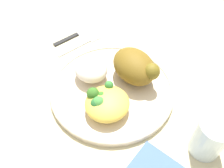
{
  "coord_description": "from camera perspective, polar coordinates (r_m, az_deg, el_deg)",
  "views": [
    {
      "loc": [
        0.29,
        -0.2,
        0.45
      ],
      "look_at": [
        0.0,
        0.0,
        0.03
      ],
      "focal_mm": 38.26,
      "sensor_mm": 36.0,
      "label": 1
    }
  ],
  "objects": [
    {
      "name": "rice_pile",
      "position": [
        0.57,
        -5.08,
        3.66
      ],
      "size": [
        0.09,
        0.08,
        0.05
      ],
      "primitive_type": "ellipsoid",
      "color": "white",
      "rests_on": "plate"
    },
    {
      "name": "water_glass",
      "position": [
        0.49,
        22.31,
        -11.81
      ],
      "size": [
        0.06,
        0.06,
        0.09
      ],
      "primitive_type": "cylinder",
      "color": "silver",
      "rests_on": "ground_plane"
    },
    {
      "name": "roasted_chicken",
      "position": [
        0.56,
        5.32,
        4.43
      ],
      "size": [
        0.13,
        0.09,
        0.07
      ],
      "color": "brown",
      "rests_on": "plate"
    },
    {
      "name": "knife",
      "position": [
        0.73,
        -8.27,
        11.78
      ],
      "size": [
        0.03,
        0.19,
        0.01
      ],
      "color": "black",
      "rests_on": "ground_plane"
    },
    {
      "name": "mac_cheese_with_broccoli",
      "position": [
        0.51,
        -1.5,
        -4.4
      ],
      "size": [
        0.09,
        0.1,
        0.05
      ],
      "color": "#E9C147",
      "rests_on": "plate"
    },
    {
      "name": "plate",
      "position": [
        0.56,
        0.0,
        -1.17
      ],
      "size": [
        0.29,
        0.29,
        0.02
      ],
      "color": "beige",
      "rests_on": "ground_plane"
    },
    {
      "name": "ground_plane",
      "position": [
        0.57,
        0.0,
        -1.73
      ],
      "size": [
        2.0,
        2.0,
        0.0
      ],
      "primitive_type": "plane",
      "color": "beige"
    },
    {
      "name": "fork",
      "position": [
        0.69,
        -7.19,
        9.5
      ],
      "size": [
        0.03,
        0.14,
        0.01
      ],
      "color": "#B2B2B7",
      "rests_on": "ground_plane"
    }
  ]
}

